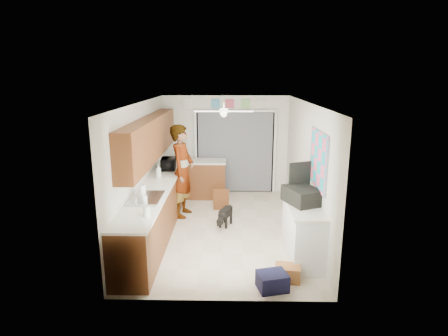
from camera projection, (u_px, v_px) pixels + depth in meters
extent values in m
plane|color=beige|center=(224.00, 228.00, 7.55)|extent=(5.00, 5.00, 0.00)
plane|color=white|center=(224.00, 103.00, 6.94)|extent=(5.00, 5.00, 0.00)
plane|color=silver|center=(226.00, 145.00, 9.67)|extent=(3.20, 0.00, 3.20)
plane|color=silver|center=(220.00, 215.00, 4.82)|extent=(3.20, 0.00, 3.20)
plane|color=silver|center=(142.00, 168.00, 7.28)|extent=(0.00, 5.00, 5.00)
plane|color=silver|center=(306.00, 168.00, 7.22)|extent=(0.00, 5.00, 5.00)
cube|color=brown|center=(159.00, 207.00, 7.46)|extent=(0.60, 4.80, 0.90)
cube|color=white|center=(158.00, 184.00, 7.35)|extent=(0.62, 4.80, 0.04)
cube|color=brown|center=(151.00, 138.00, 7.33)|extent=(0.32, 4.00, 0.80)
cube|color=silver|center=(147.00, 199.00, 6.37)|extent=(0.50, 0.76, 0.06)
cylinder|color=silver|center=(135.00, 193.00, 6.35)|extent=(0.03, 0.03, 0.22)
cube|color=brown|center=(205.00, 179.00, 9.39)|extent=(1.00, 0.60, 0.90)
cube|color=white|center=(205.00, 161.00, 9.28)|extent=(1.04, 0.64, 0.04)
cube|color=black|center=(235.00, 152.00, 9.69)|extent=(2.00, 0.06, 2.10)
cube|color=slate|center=(235.00, 153.00, 9.65)|extent=(1.90, 0.03, 2.05)
cube|color=white|center=(196.00, 153.00, 9.68)|extent=(0.06, 0.04, 2.10)
cube|color=white|center=(275.00, 153.00, 9.64)|extent=(0.06, 0.04, 2.10)
cube|color=white|center=(235.00, 111.00, 9.40)|extent=(2.10, 0.04, 0.06)
cube|color=#4897C1|center=(216.00, 104.00, 9.39)|extent=(0.22, 0.02, 0.22)
cube|color=#C94B5D|center=(230.00, 104.00, 9.39)|extent=(0.22, 0.02, 0.22)
cube|color=#80BF6D|center=(245.00, 104.00, 9.38)|extent=(0.22, 0.02, 0.22)
cube|color=silver|center=(261.00, 104.00, 9.37)|extent=(0.22, 0.02, 0.22)
cube|color=silver|center=(188.00, 104.00, 9.41)|extent=(0.22, 0.02, 0.26)
cube|color=white|center=(303.00, 232.00, 6.25)|extent=(0.50, 1.40, 0.90)
cube|color=white|center=(304.00, 206.00, 6.14)|extent=(0.54, 1.44, 0.04)
cube|color=#F25987|center=(318.00, 160.00, 6.15)|extent=(0.03, 1.15, 0.95)
cube|color=white|center=(224.00, 112.00, 7.18)|extent=(1.14, 1.14, 0.24)
imported|color=black|center=(168.00, 164.00, 8.36)|extent=(0.35, 0.49, 0.26)
imported|color=silver|center=(159.00, 171.00, 7.67)|extent=(0.14, 0.14, 0.29)
cylinder|color=silver|center=(146.00, 211.00, 5.61)|extent=(0.14, 0.14, 0.15)
cylinder|color=silver|center=(144.00, 199.00, 6.18)|extent=(0.12, 0.12, 0.14)
cylinder|color=white|center=(142.00, 192.00, 6.41)|extent=(0.11, 0.11, 0.23)
cube|color=black|center=(302.00, 196.00, 6.16)|extent=(0.66, 0.75, 0.26)
cube|color=yellow|center=(302.00, 202.00, 6.19)|extent=(0.63, 0.71, 0.02)
cube|color=black|center=(300.00, 176.00, 6.38)|extent=(0.40, 0.19, 0.50)
cube|color=#995C30|center=(288.00, 273.00, 5.61)|extent=(0.41, 0.33, 0.23)
cube|color=black|center=(272.00, 281.00, 5.37)|extent=(0.48, 0.43, 0.25)
cube|color=brown|center=(221.00, 200.00, 8.44)|extent=(0.36, 0.15, 0.53)
imported|color=white|center=(182.00, 171.00, 8.01)|extent=(0.61, 0.81, 2.00)
cube|color=black|center=(226.00, 216.00, 7.62)|extent=(0.41, 0.58, 0.42)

